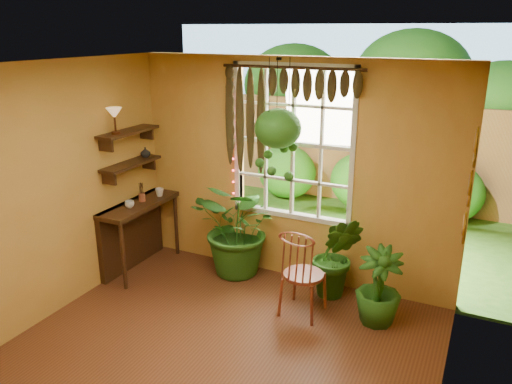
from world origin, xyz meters
TOP-DOWN VIEW (x-y plane):
  - floor at (0.00, 0.00)m, footprint 4.50×4.50m
  - ceiling at (0.00, 0.00)m, footprint 4.50×4.50m
  - wall_back at (0.00, 2.25)m, footprint 4.00×0.00m
  - wall_left at (-2.00, 0.00)m, footprint 0.00×4.50m
  - wall_right at (2.00, 0.00)m, footprint 0.00×4.50m
  - window at (0.00, 2.28)m, footprint 1.52×0.10m
  - valance_vine at (-0.08, 2.16)m, footprint 1.70×0.12m
  - string_lights at (-0.76, 2.19)m, footprint 0.03×0.03m
  - wall_plates at (1.98, 1.79)m, footprint 0.04×0.32m
  - counter_ledge at (-1.91, 1.60)m, footprint 0.40×1.20m
  - shelf_lower at (-1.88, 1.60)m, footprint 0.25×0.90m
  - shelf_upper at (-1.88, 1.60)m, footprint 0.25×0.90m
  - backyard at (0.24, 6.87)m, footprint 14.00×10.00m
  - windsor_chair at (0.47, 1.44)m, footprint 0.46×0.49m
  - potted_plant_left at (-0.56, 2.00)m, footprint 1.34×1.23m
  - potted_plant_mid at (0.68, 1.98)m, footprint 0.61×0.52m
  - potted_plant_right at (1.25, 1.64)m, footprint 0.58×0.58m
  - hanging_basket at (-0.08, 2.01)m, footprint 0.53×0.53m
  - cup_a at (-1.78, 1.40)m, footprint 0.13×0.13m
  - cup_b at (-1.72, 1.93)m, footprint 0.14×0.14m
  - brush_jar at (-1.80, 1.67)m, footprint 0.08×0.08m
  - shelf_vase at (-1.87, 1.89)m, footprint 0.17×0.17m
  - tiffany_lamp at (-1.86, 1.36)m, footprint 0.18×0.18m

SIDE VIEW (x-z plane):
  - floor at x=0.00m, z-range 0.00..0.00m
  - windsor_chair at x=0.47m, z-range -0.25..0.93m
  - potted_plant_right at x=1.25m, z-range 0.00..0.85m
  - potted_plant_mid at x=0.68m, z-range 0.00..1.01m
  - counter_ledge at x=-1.91m, z-range 0.10..1.00m
  - potted_plant_left at x=-0.56m, z-range 0.00..1.25m
  - cup_a at x=-1.78m, z-range 0.90..0.99m
  - cup_b at x=-1.72m, z-range 0.90..1.00m
  - brush_jar at x=-1.80m, z-range 0.87..1.17m
  - backyard at x=0.24m, z-range -4.72..7.28m
  - wall_back at x=0.00m, z-range -0.65..3.35m
  - wall_left at x=-2.00m, z-range -0.90..3.60m
  - wall_right at x=2.00m, z-range -0.90..3.60m
  - shelf_lower at x=-1.88m, z-range 1.38..1.42m
  - shelf_vase at x=-1.87m, z-range 1.42..1.55m
  - wall_plates at x=1.98m, z-range 1.00..2.10m
  - window at x=0.00m, z-range 0.77..2.63m
  - string_lights at x=-0.76m, z-range 0.98..2.52m
  - shelf_upper at x=-1.88m, z-range 1.78..1.82m
  - hanging_basket at x=-0.08m, z-range 1.19..2.56m
  - tiffany_lamp at x=-1.86m, z-range 1.89..2.20m
  - valance_vine at x=-0.08m, z-range 1.73..2.83m
  - ceiling at x=0.00m, z-range 2.70..2.70m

